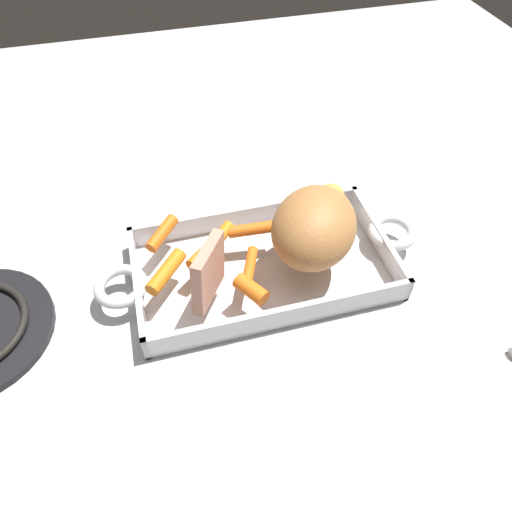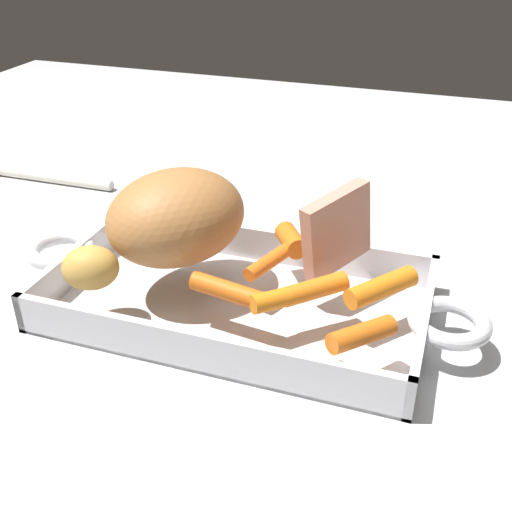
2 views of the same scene
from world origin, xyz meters
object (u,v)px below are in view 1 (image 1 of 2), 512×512
Objects in this scene: baby_carrot_center_left at (252,229)px; baby_carrot_northeast at (166,272)px; potato_near_roast at (329,198)px; baby_carrot_long at (251,289)px; baby_carrot_center_right at (205,253)px; baby_carrot_northwest at (250,266)px; roasting_dish at (263,266)px; pork_roast at (314,227)px; baby_carrot_southwest at (222,235)px; baby_carrot_southeast at (162,233)px; roast_slice_outer at (208,272)px.

baby_carrot_center_left is 0.96× the size of baby_carrot_northeast.
baby_carrot_center_left is 0.13m from potato_near_roast.
baby_carrot_long is 0.20m from potato_near_roast.
baby_carrot_center_right is 0.95× the size of baby_carrot_northwest.
roasting_dish is 0.09m from baby_carrot_center_right.
potato_near_roast reaches higher than baby_carrot_long.
roasting_dish is 3.35× the size of pork_roast.
baby_carrot_northwest is at bearing -8.98° from baby_carrot_northeast.
baby_carrot_center_left is (0.04, -0.00, 0.00)m from baby_carrot_southwest.
baby_carrot_long is 0.16m from baby_carrot_southeast.
baby_carrot_center_left is at bearing 20.40° from baby_carrot_center_right.
potato_near_roast reaches higher than baby_carrot_northeast.
pork_roast is 3.36× the size of baby_carrot_southwest.
baby_carrot_southwest is at bearing -172.64° from potato_near_roast.
roasting_dish is 0.07m from baby_carrot_southwest.
baby_carrot_northwest is at bearing -40.46° from baby_carrot_southeast.
baby_carrot_southwest is 0.68× the size of baby_carrot_southeast.
baby_carrot_long is (-0.01, -0.04, 0.00)m from baby_carrot_northwest.
baby_carrot_northwest is at bearing -137.03° from roasting_dish.
baby_carrot_northwest is 1.05× the size of baby_carrot_southeast.
baby_carrot_southwest is 0.65× the size of baby_carrot_northwest.
roasting_dish is 10.33× the size of baby_carrot_long.
roast_slice_outer reaches higher than baby_carrot_northeast.
baby_carrot_northwest is (0.05, -0.04, -0.00)m from baby_carrot_center_right.
potato_near_roast is (0.12, 0.02, 0.01)m from baby_carrot_center_left.
baby_carrot_northeast is at bearing -93.05° from baby_carrot_southeast.
baby_carrot_northeast is 0.07m from baby_carrot_southeast.
baby_carrot_long is 0.74× the size of baby_carrot_southeast.
baby_carrot_center_left is (0.07, 0.03, -0.00)m from baby_carrot_center_right.
baby_carrot_long reaches higher than baby_carrot_southeast.
potato_near_roast is at bearing -0.65° from baby_carrot_southeast.
baby_carrot_center_right is 1.46× the size of baby_carrot_southwest.
baby_carrot_center_right is 0.99× the size of baby_carrot_southeast.
baby_carrot_center_right is at bearing -165.91° from potato_near_roast.
baby_carrot_northwest is 0.90× the size of baby_carrot_northeast.
baby_carrot_center_left is 0.14m from baby_carrot_northeast.
roast_slice_outer reaches higher than baby_carrot_long.
baby_carrot_southeast is at bearing 163.23° from baby_carrot_southwest.
pork_roast reaches higher than baby_carrot_northwest.
baby_carrot_northwest is 1.42× the size of baby_carrot_long.
baby_carrot_southwest is 0.58× the size of baby_carrot_northeast.
baby_carrot_southwest is 0.07m from baby_carrot_northwest.
baby_carrot_center_right is at bearing 85.73° from roast_slice_outer.
baby_carrot_long is at bearing -102.51° from baby_carrot_northwest.
baby_carrot_southeast is (-0.11, 0.09, 0.00)m from baby_carrot_northwest.
baby_carrot_center_left reaches higher than roasting_dish.
baby_carrot_long is at bearing -60.14° from baby_carrot_center_right.
baby_carrot_northeast reaches higher than baby_carrot_southwest.
baby_carrot_center_left is (0.08, 0.09, -0.03)m from roast_slice_outer.
baby_carrot_southeast is at bearing 112.86° from roast_slice_outer.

